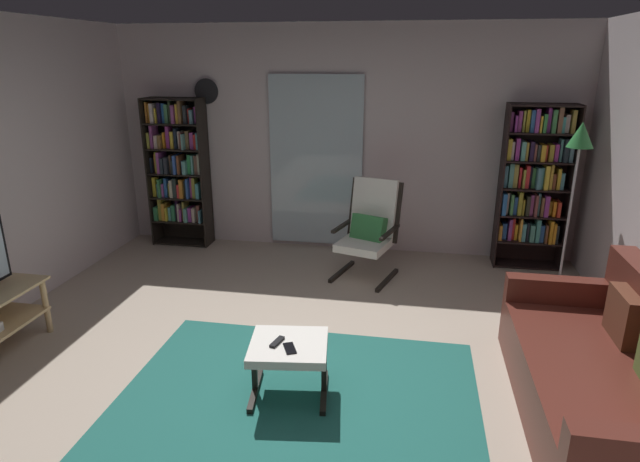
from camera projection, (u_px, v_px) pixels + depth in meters
The scene contains 13 objects.
ground_plane at pixel (285, 379), 3.87m from camera, with size 7.02×7.02×0.00m, color #B4A18E.
wall_back at pixel (342, 141), 6.17m from camera, with size 5.60×0.06×2.60m, color beige.
glass_door_panel at pixel (316, 162), 6.24m from camera, with size 1.10×0.01×2.00m, color silver.
area_rug at pixel (296, 402), 3.60m from camera, with size 2.46×1.97×0.01m, color #206158.
bookshelf_near_tv at pixel (178, 169), 6.42m from camera, with size 0.70×0.30×1.78m.
bookshelf_near_sofa at pixel (534, 182), 5.69m from camera, with size 0.72×0.30×1.78m.
leather_sofa at pixel (613, 380), 3.32m from camera, with size 0.91×1.96×0.88m.
lounge_armchair at pixel (369, 227), 5.57m from camera, with size 0.72×0.78×1.02m.
ottoman at pixel (289, 352), 3.59m from camera, with size 0.58×0.54×0.40m.
tv_remote at pixel (278, 342), 3.57m from camera, with size 0.04×0.14×0.02m, color black.
cell_phone at pixel (290, 348), 3.49m from camera, with size 0.07×0.14×0.01m, color black.
floor_lamp_by_shelf at pixel (579, 151), 4.88m from camera, with size 0.23×0.23×1.67m.
wall_clock at pixel (207, 91), 6.20m from camera, with size 0.29×0.03×0.29m.
Camera 1 is at (0.84, -3.24, 2.23)m, focal length 29.79 mm.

